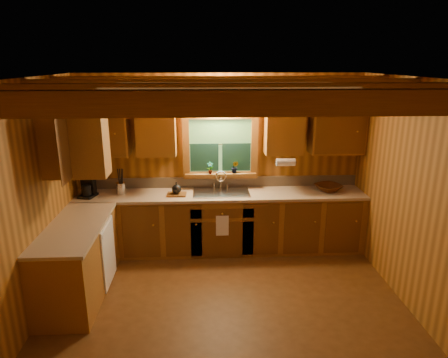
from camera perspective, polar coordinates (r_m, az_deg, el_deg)
room at (r=4.24m, az=0.55°, el=-3.73°), size 4.20×4.20×4.20m
ceiling_beams at (r=3.99m, az=0.60°, el=12.52°), size 4.20×2.54×0.18m
base_cabinets at (r=5.76m, az=-5.20°, el=-7.49°), size 4.20×2.22×0.86m
countertop at (r=5.60m, az=-5.18°, el=-3.25°), size 4.20×2.24×0.04m
backsplash at (r=6.13m, az=-0.52°, el=-0.42°), size 4.20×0.02×0.16m
dishwasher_panel at (r=5.35m, az=-16.12°, el=-10.09°), size 0.02×0.60×0.80m
upper_cabinets at (r=5.48m, az=-6.28°, el=6.70°), size 4.19×1.77×0.78m
window at (r=5.97m, az=-0.52°, el=4.57°), size 1.12×0.08×1.00m
window_sill at (r=6.03m, az=-0.49°, el=0.67°), size 1.06×0.14×0.04m
wall_sconce at (r=5.75m, az=-0.49°, el=10.52°), size 0.45×0.21×0.17m
paper_towel_roll at (r=5.79m, az=8.76°, el=2.38°), size 0.27×0.11×0.11m
dish_towel at (r=5.70m, az=-0.24°, el=-6.67°), size 0.18×0.01×0.30m
sink at (r=5.90m, az=-0.40°, el=-2.38°), size 0.82×0.48×0.43m
coffee_maker at (r=6.01m, az=-18.87°, el=-0.74°), size 0.20×0.25×0.35m
utensil_crock at (r=6.00m, az=-14.48°, el=-1.19°), size 0.13×0.13×0.38m
cutting_board at (r=5.82m, az=-6.75°, el=-2.18°), size 0.28×0.21×0.02m
teakettle at (r=5.79m, az=-6.78°, el=-1.43°), size 0.14×0.14×0.17m
wicker_basket at (r=6.17m, az=14.63°, el=-1.19°), size 0.49×0.49×0.09m
potted_plant_left at (r=5.95m, az=-1.99°, el=1.59°), size 0.11×0.09×0.19m
potted_plant_right at (r=5.99m, az=1.56°, el=1.71°), size 0.13×0.12×0.19m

